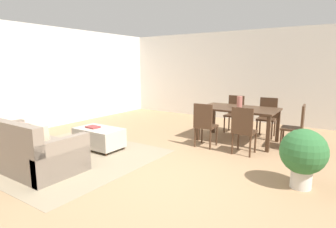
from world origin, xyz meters
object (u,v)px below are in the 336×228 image
Objects in this scene: dining_chair_far_left at (235,111)px; book_on_ottoman at (93,127)px; dining_chair_near_left at (205,123)px; dining_table at (238,112)px; dining_chair_head_east at (297,125)px; dining_chair_far_right at (267,115)px; couch at (25,150)px; vase_centerpiece at (240,102)px; ottoman_table at (99,137)px; dining_chair_near_right at (243,128)px; potted_plant at (303,154)px.

book_on_ottoman is at bearing -122.36° from dining_chair_far_left.
book_on_ottoman is (-1.86, -1.32, -0.07)m from dining_chair_near_left.
dining_chair_head_east is (1.20, 0.03, -0.15)m from dining_table.
dining_table is 0.93m from dining_chair_far_right.
couch is 7.94× the size of vase_centerpiece.
dining_chair_far_left is 1.00× the size of dining_chair_head_east.
dining_table is at bearing 44.65° from ottoman_table.
couch is 3.34m from dining_chair_near_left.
dining_chair_far_right is at bearing 64.91° from vase_centerpiece.
vase_centerpiece reaches higher than couch.
dining_chair_head_east is (3.33, 2.14, 0.28)m from ottoman_table.
dining_chair_far_left and dining_chair_far_right have the same top height.
potted_plant is (1.15, -0.95, -0.02)m from dining_chair_near_right.
dining_chair_head_east is 1.10× the size of potted_plant.
dining_chair_far_right is at bearing 61.94° from dining_table.
dining_table is 0.22m from vase_centerpiece.
dining_chair_near_right is 1.18m from dining_chair_head_east.
dining_chair_far_left is at bearing 178.00° from dining_chair_far_right.
dining_table is 0.93m from dining_chair_far_left.
dining_chair_far_right reaches higher than book_on_ottoman.
dining_chair_far_right is at bearing 47.59° from book_on_ottoman.
dining_chair_head_east is at bearing 3.15° from vase_centerpiece.
vase_centerpiece reaches higher than dining_chair_far_right.
dining_chair_head_east reaches higher than dining_table.
dining_chair_head_east is at bearing 47.95° from dining_chair_near_right.
dining_chair_far_right is at bearing 134.31° from dining_chair_head_east.
potted_plant reaches higher than dining_table.
dining_chair_near_left is at bearing 35.45° from book_on_ottoman.
dining_chair_far_right is 1.01m from vase_centerpiece.
potted_plant is (1.56, -1.79, -0.18)m from dining_table.
book_on_ottoman is at bearing -154.18° from dining_chair_near_right.
potted_plant is (3.98, 1.69, 0.20)m from couch.
couch is at bearing -135.88° from dining_chair_head_east.
dining_table reaches higher than ottoman_table.
dining_chair_near_right and dining_chair_far_right have the same top height.
dining_chair_head_east reaches higher than couch.
dining_chair_head_east is at bearing 101.21° from potted_plant.
dining_chair_near_left is (2.01, 2.66, 0.23)m from couch.
dining_chair_far_right is (0.81, -0.03, 0.00)m from dining_chair_far_left.
couch is at bearing -157.03° from potted_plant.
dining_chair_far_right reaches higher than ottoman_table.
book_on_ottoman is (-2.68, -1.29, -0.07)m from dining_chair_near_right.
dining_chair_near_left is (1.73, 1.29, 0.28)m from ottoman_table.
potted_plant is at bearing -66.62° from dining_chair_far_right.
ottoman_table is at bearing -135.35° from dining_table.
vase_centerpiece is at bearing -115.09° from dining_chair_far_right.
couch is 2.23× the size of dining_chair_near_right.
dining_table is 1.80× the size of dining_chair_head_east.
potted_plant is at bearing -39.43° from dining_chair_near_right.
dining_chair_near_left is 1.00× the size of dining_chair_head_east.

